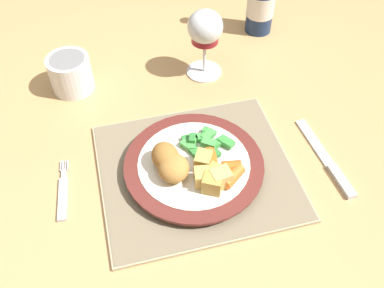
% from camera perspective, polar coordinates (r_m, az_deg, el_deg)
% --- Properties ---
extents(ground_plane, '(6.00, 6.00, 0.00)m').
position_cam_1_polar(ground_plane, '(1.46, -3.10, -16.85)').
color(ground_plane, '#4C4238').
extents(dining_table, '(1.43, 1.03, 0.74)m').
position_cam_1_polar(dining_table, '(0.90, -4.82, 0.95)').
color(dining_table, tan).
rests_on(dining_table, ground).
extents(placemat, '(0.33, 0.29, 0.01)m').
position_cam_1_polar(placemat, '(0.74, 0.58, -3.57)').
color(placemat, tan).
rests_on(placemat, dining_table).
extents(dinner_plate, '(0.24, 0.24, 0.02)m').
position_cam_1_polar(dinner_plate, '(0.73, 0.25, -2.94)').
color(dinner_plate, white).
rests_on(dinner_plate, placemat).
extents(breaded_croquettes, '(0.06, 0.09, 0.04)m').
position_cam_1_polar(breaded_croquettes, '(0.69, -3.07, -2.48)').
color(breaded_croquettes, '#B77F3D').
rests_on(breaded_croquettes, dinner_plate).
extents(green_beans_pile, '(0.09, 0.08, 0.02)m').
position_cam_1_polar(green_beans_pile, '(0.74, 1.72, 0.35)').
color(green_beans_pile, '#4CA84C').
rests_on(green_beans_pile, dinner_plate).
extents(glazed_carrots, '(0.08, 0.08, 0.02)m').
position_cam_1_polar(glazed_carrots, '(0.70, 3.89, -3.39)').
color(glazed_carrots, orange).
rests_on(glazed_carrots, dinner_plate).
extents(fork, '(0.03, 0.12, 0.01)m').
position_cam_1_polar(fork, '(0.74, -16.81, -6.38)').
color(fork, silver).
rests_on(fork, dining_table).
extents(table_knife, '(0.03, 0.19, 0.01)m').
position_cam_1_polar(table_knife, '(0.78, 17.81, -2.47)').
color(table_knife, silver).
rests_on(table_knife, dining_table).
extents(wine_glass, '(0.07, 0.07, 0.15)m').
position_cam_1_polar(wine_glass, '(0.87, 1.75, 14.84)').
color(wine_glass, silver).
rests_on(wine_glass, dining_table).
extents(roast_potatoes, '(0.06, 0.09, 0.03)m').
position_cam_1_polar(roast_potatoes, '(0.68, 2.62, -4.23)').
color(roast_potatoes, gold).
rests_on(roast_potatoes, dinner_plate).
extents(drinking_cup, '(0.08, 0.08, 0.07)m').
position_cam_1_polar(drinking_cup, '(0.90, -15.90, 9.12)').
color(drinking_cup, white).
rests_on(drinking_cup, dining_table).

